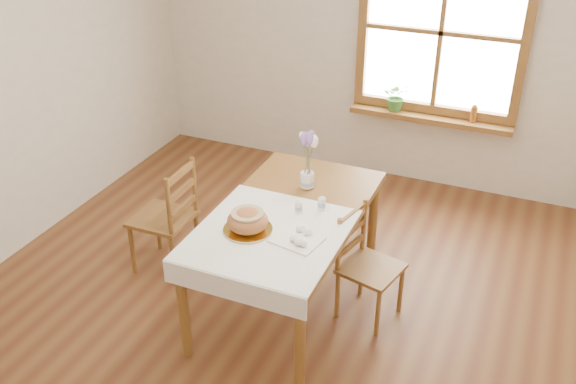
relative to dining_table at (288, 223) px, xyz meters
name	(u,v)px	position (x,y,z in m)	size (l,w,h in m)	color
ground	(271,327)	(0.00, -0.30, -0.66)	(5.00, 5.00, 0.00)	brown
room_walls	(267,89)	(0.00, -0.30, 1.04)	(4.60, 5.10, 2.65)	beige
window	(442,32)	(0.50, 2.17, 0.79)	(1.46, 0.08, 1.46)	brown
window_sill	(430,118)	(0.50, 2.10, 0.03)	(1.46, 0.20, 0.05)	brown
dining_table	(288,223)	(0.00, 0.00, 0.00)	(0.90, 1.60, 0.75)	brown
table_linen	(269,234)	(0.00, -0.30, 0.09)	(0.91, 0.99, 0.01)	white
chair_left	(162,216)	(-1.04, 0.04, -0.22)	(0.41, 0.43, 0.89)	brown
chair_right	(371,267)	(0.57, 0.10, -0.27)	(0.37, 0.39, 0.79)	brown
bread_plate	(248,230)	(-0.13, -0.33, 0.10)	(0.30, 0.30, 0.02)	silver
bread_loaf	(248,219)	(-0.13, -0.33, 0.18)	(0.26, 0.26, 0.14)	#AC6A3D
egg_napkin	(297,239)	(0.19, -0.30, 0.10)	(0.28, 0.24, 0.01)	white
eggs	(297,235)	(0.19, -0.30, 0.13)	(0.22, 0.20, 0.05)	white
salt_shaker	(299,207)	(0.08, 0.00, 0.14)	(0.05, 0.05, 0.09)	silver
pepper_shaker	(322,203)	(0.20, 0.10, 0.15)	(0.05, 0.05, 0.10)	silver
flower_vase	(307,181)	(-0.01, 0.36, 0.14)	(0.10, 0.10, 0.11)	silver
lavender_bouquet	(308,153)	(-0.01, 0.36, 0.36)	(0.17, 0.17, 0.33)	#7E5EA6
potted_plant	(396,100)	(0.18, 2.10, 0.15)	(0.23, 0.26, 0.20)	#3D7D32
amber_bottle	(474,113)	(0.87, 2.10, 0.13)	(0.06, 0.06, 0.16)	#9E5A1D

